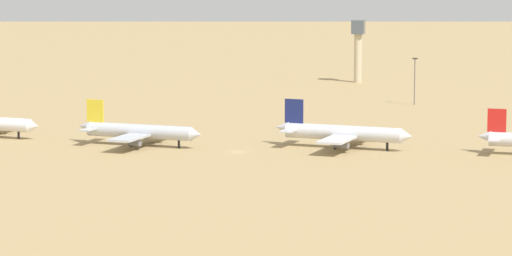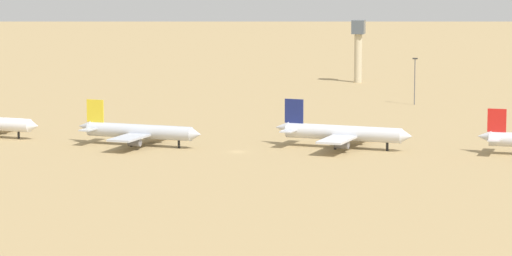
% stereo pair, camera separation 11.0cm
% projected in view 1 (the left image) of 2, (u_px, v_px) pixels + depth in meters
% --- Properties ---
extents(ground, '(4000.00, 4000.00, 0.00)m').
position_uv_depth(ground, '(237.00, 152.00, 356.81)').
color(ground, tan).
extents(parked_jet_yellow_3, '(37.97, 32.22, 12.54)m').
position_uv_depth(parked_jet_yellow_3, '(138.00, 131.00, 367.20)').
color(parked_jet_yellow_3, silver).
rests_on(parked_jet_yellow_3, ground).
extents(parked_jet_navy_4, '(39.83, 33.85, 13.17)m').
position_uv_depth(parked_jet_navy_4, '(342.00, 133.00, 362.63)').
color(parked_jet_navy_4, silver).
rests_on(parked_jet_navy_4, ground).
extents(control_tower, '(5.20, 5.20, 25.78)m').
position_uv_depth(control_tower, '(358.00, 45.00, 540.78)').
color(control_tower, '#C6B793').
rests_on(control_tower, ground).
extents(light_pole_west, '(1.80, 0.50, 16.70)m').
position_uv_depth(light_pole_west, '(415.00, 78.00, 463.72)').
color(light_pole_west, '#59595E').
rests_on(light_pole_west, ground).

